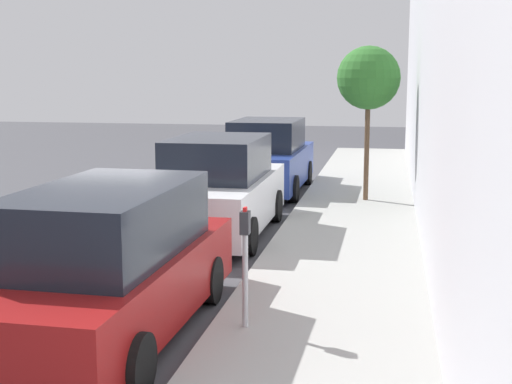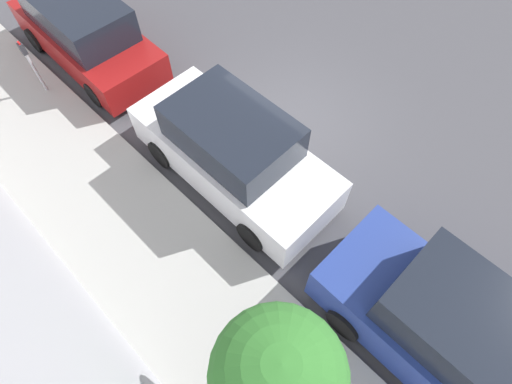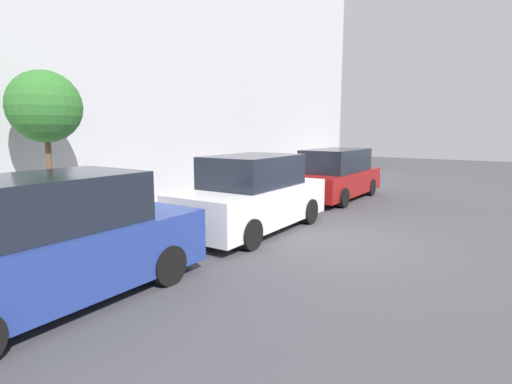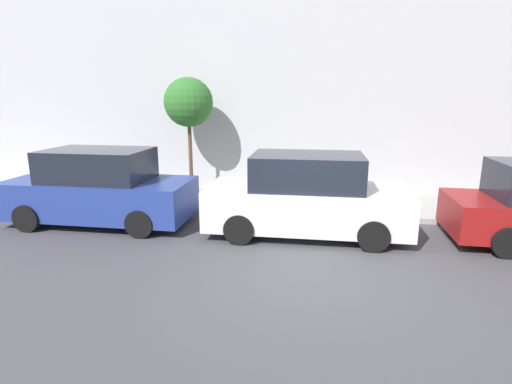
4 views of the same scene
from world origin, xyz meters
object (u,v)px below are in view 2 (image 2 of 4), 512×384
parked_minivan_nearest (85,32)px  street_tree (278,375)px  parked_suv_second (233,151)px  parking_meter_near (30,62)px  parked_suv_third (458,338)px

parked_minivan_nearest → street_tree: street_tree is taller
parked_suv_second → parking_meter_near: bearing=-73.0°
parking_meter_near → street_tree: 9.54m
parked_suv_second → street_tree: bearing=53.4°
parked_suv_second → street_tree: 5.19m
parked_suv_second → parked_suv_third: same height
street_tree → parked_minivan_nearest: bearing=-106.3°
parking_meter_near → street_tree: street_tree is taller
parked_minivan_nearest → parked_suv_second: 5.74m
parked_suv_third → street_tree: size_ratio=1.29×
parking_meter_near → parked_suv_second: bearing=107.0°
parked_suv_second → street_tree: street_tree is taller
parked_suv_third → street_tree: (2.74, -1.62, 2.17)m
parked_suv_third → street_tree: street_tree is taller
parked_suv_third → parking_meter_near: (1.61, -10.88, 0.14)m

